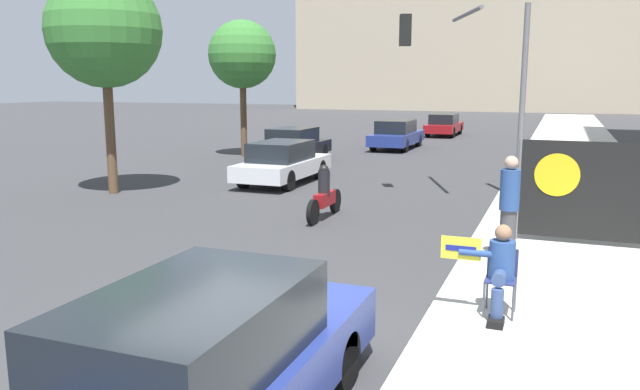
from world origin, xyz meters
name	(u,v)px	position (x,y,z in m)	size (l,w,h in m)	color
ground_plane	(263,364)	(0.00, 0.00, 0.00)	(160.00, 160.00, 0.00)	#38383A
sidewalk_curb	(579,184)	(3.71, 15.00, 0.08)	(4.38, 90.00, 0.17)	beige
seated_protester	(499,268)	(2.42, 2.12, 0.83)	(1.00, 0.77, 1.23)	#474C56
jogger_on_sidewalk	(509,207)	(2.31, 4.95, 1.11)	(0.34, 0.34, 1.84)	#424247
protest_banner	(586,191)	(3.58, 6.57, 1.21)	(2.54, 0.06, 1.98)	slate
traffic_light_pole	(477,64)	(0.79, 11.76, 3.73)	(3.36, 3.12, 5.19)	slate
parked_car_curbside	(204,371)	(0.29, -1.73, 0.76)	(1.73, 4.69, 1.53)	navy
car_on_road_nearest	(283,162)	(-5.29, 12.18, 0.69)	(1.74, 4.30, 1.37)	silver
car_on_road_midblock	(294,145)	(-7.22, 17.54, 0.70)	(1.76, 4.18, 1.40)	black
car_on_road_distant	(396,134)	(-4.51, 24.01, 0.72)	(1.78, 4.70, 1.43)	navy
car_on_road_far_lane	(444,125)	(-3.67, 32.58, 0.68)	(1.70, 4.58, 1.35)	maroon
motorcycle_on_road	(324,196)	(-2.13, 7.65, 0.56)	(0.28, 2.13, 1.31)	maroon
street_tree_near_curb	(104,31)	(-9.22, 8.70, 4.67)	(3.25, 3.25, 6.32)	brown
street_tree_midblock	(242,55)	(-10.05, 18.49, 4.42)	(2.94, 2.94, 5.91)	brown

